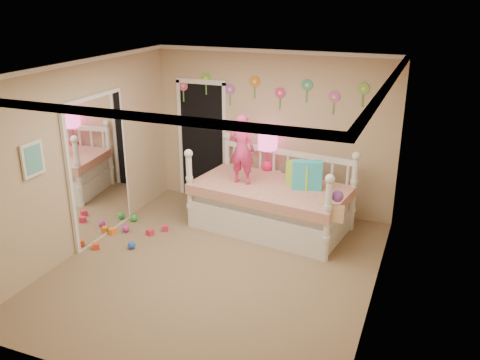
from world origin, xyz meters
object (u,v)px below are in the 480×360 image
at_px(nightstand, 267,191).
at_px(table_lamp, 268,145).
at_px(daybed, 271,189).
at_px(child, 242,149).

bearing_deg(nightstand, table_lamp, -176.68).
height_order(daybed, child, child).
xyz_separation_m(daybed, child, (-0.44, -0.07, 0.60)).
relative_size(daybed, table_lamp, 3.41).
height_order(child, nightstand, child).
bearing_deg(table_lamp, child, -102.99).
distance_m(child, table_lamp, 0.73).
xyz_separation_m(child, nightstand, (0.16, 0.71, -0.90)).
bearing_deg(table_lamp, nightstand, 0.00).
distance_m(nightstand, table_lamp, 0.79).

